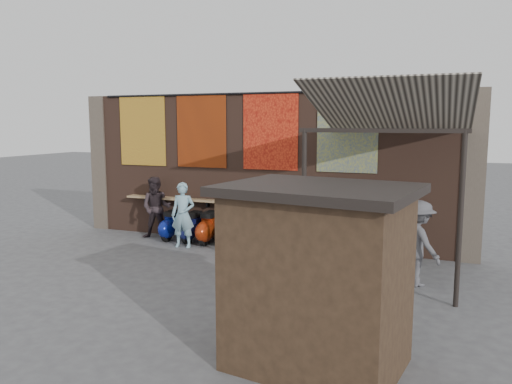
# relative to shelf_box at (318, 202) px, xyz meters

# --- Properties ---
(ground) EXTENTS (70.00, 70.00, 0.00)m
(ground) POSITION_rel_shelf_box_xyz_m (-1.65, -2.30, -1.26)
(ground) COLOR #474749
(ground) RESTS_ON ground
(brick_wall) EXTENTS (10.00, 0.40, 4.00)m
(brick_wall) POSITION_rel_shelf_box_xyz_m (-1.65, 0.40, 0.74)
(brick_wall) COLOR brown
(brick_wall) RESTS_ON ground
(pier_left) EXTENTS (0.50, 0.50, 4.00)m
(pier_left) POSITION_rel_shelf_box_xyz_m (-6.85, 0.40, 0.74)
(pier_left) COLOR #4C4238
(pier_left) RESTS_ON ground
(pier_right) EXTENTS (0.50, 0.50, 4.00)m
(pier_right) POSITION_rel_shelf_box_xyz_m (3.55, 0.40, 0.74)
(pier_right) COLOR #4C4238
(pier_right) RESTS_ON ground
(eating_counter) EXTENTS (8.00, 0.32, 0.05)m
(eating_counter) POSITION_rel_shelf_box_xyz_m (-1.65, 0.03, -0.16)
(eating_counter) COLOR #9E7A51
(eating_counter) RESTS_ON brick_wall
(shelf_box) EXTENTS (0.57, 0.31, 0.27)m
(shelf_box) POSITION_rel_shelf_box_xyz_m (0.00, 0.00, 0.00)
(shelf_box) COLOR white
(shelf_box) RESTS_ON eating_counter
(tapestry_redgold) EXTENTS (1.50, 0.02, 2.00)m
(tapestry_redgold) POSITION_rel_shelf_box_xyz_m (-5.25, 0.18, 1.74)
(tapestry_redgold) COLOR maroon
(tapestry_redgold) RESTS_ON brick_wall
(tapestry_sun) EXTENTS (1.50, 0.02, 2.00)m
(tapestry_sun) POSITION_rel_shelf_box_xyz_m (-3.35, 0.18, 1.74)
(tapestry_sun) COLOR #DF450D
(tapestry_sun) RESTS_ON brick_wall
(tapestry_orange) EXTENTS (1.50, 0.02, 2.00)m
(tapestry_orange) POSITION_rel_shelf_box_xyz_m (-1.35, 0.18, 1.74)
(tapestry_orange) COLOR red
(tapestry_orange) RESTS_ON brick_wall
(tapestry_multi) EXTENTS (1.50, 0.02, 2.00)m
(tapestry_multi) POSITION_rel_shelf_box_xyz_m (0.65, 0.18, 1.74)
(tapestry_multi) COLOR navy
(tapestry_multi) RESTS_ON brick_wall
(hang_rail) EXTENTS (9.50, 0.06, 0.06)m
(hang_rail) POSITION_rel_shelf_box_xyz_m (-1.65, 0.17, 2.72)
(hang_rail) COLOR black
(hang_rail) RESTS_ON brick_wall
(scooter_stool_0) EXTENTS (0.38, 0.84, 0.80)m
(scooter_stool_0) POSITION_rel_shelf_box_xyz_m (-4.07, -0.30, -0.86)
(scooter_stool_0) COLOR navy
(scooter_stool_0) RESTS_ON ground
(scooter_stool_1) EXTENTS (0.38, 0.85, 0.81)m
(scooter_stool_1) POSITION_rel_shelf_box_xyz_m (-3.42, -0.32, -0.86)
(scooter_stool_1) COLOR #13184A
(scooter_stool_1) RESTS_ON ground
(scooter_stool_2) EXTENTS (0.40, 0.89, 0.85)m
(scooter_stool_2) POSITION_rel_shelf_box_xyz_m (-2.91, -0.31, -0.84)
(scooter_stool_2) COLOR #94260B
(scooter_stool_2) RESTS_ON ground
(scooter_stool_3) EXTENTS (0.38, 0.84, 0.80)m
(scooter_stool_3) POSITION_rel_shelf_box_xyz_m (-2.32, -0.29, -0.86)
(scooter_stool_3) COLOR #0E4813
(scooter_stool_3) RESTS_ON ground
(scooter_stool_4) EXTENTS (0.38, 0.84, 0.79)m
(scooter_stool_4) POSITION_rel_shelf_box_xyz_m (-1.73, -0.33, -0.87)
(scooter_stool_4) COLOR navy
(scooter_stool_4) RESTS_ON ground
(scooter_stool_5) EXTENTS (0.34, 0.75, 0.71)m
(scooter_stool_5) POSITION_rel_shelf_box_xyz_m (-1.12, -0.30, -0.91)
(scooter_stool_5) COLOR black
(scooter_stool_5) RESTS_ON ground
(scooter_stool_6) EXTENTS (0.40, 0.89, 0.84)m
(scooter_stool_6) POSITION_rel_shelf_box_xyz_m (-0.52, -0.30, -0.84)
(scooter_stool_6) COLOR #9D2614
(scooter_stool_6) RESTS_ON ground
(scooter_stool_7) EXTENTS (0.37, 0.81, 0.77)m
(scooter_stool_7) POSITION_rel_shelf_box_xyz_m (0.07, -0.34, -0.88)
(scooter_stool_7) COLOR black
(scooter_stool_7) RESTS_ON ground
(scooter_stool_8) EXTENTS (0.36, 0.79, 0.75)m
(scooter_stool_8) POSITION_rel_shelf_box_xyz_m (0.71, -0.26, -0.89)
(scooter_stool_8) COLOR navy
(scooter_stool_8) RESTS_ON ground
(scooter_stool_9) EXTENTS (0.39, 0.87, 0.82)m
(scooter_stool_9) POSITION_rel_shelf_box_xyz_m (1.24, -0.33, -0.85)
(scooter_stool_9) COLOR #175C48
(scooter_stool_9) RESTS_ON ground
(diner_left) EXTENTS (0.68, 0.51, 1.70)m
(diner_left) POSITION_rel_shelf_box_xyz_m (-3.36, -0.90, -0.41)
(diner_left) COLOR #83AFBF
(diner_left) RESTS_ON ground
(diner_right) EXTENTS (0.99, 0.86, 1.73)m
(diner_right) POSITION_rel_shelf_box_xyz_m (-4.54, -0.30, -0.40)
(diner_right) COLOR #2D2326
(diner_right) RESTS_ON ground
(shopper_navy) EXTENTS (1.03, 1.01, 1.74)m
(shopper_navy) POSITION_rel_shelf_box_xyz_m (1.13, -1.44, -0.39)
(shopper_navy) COLOR black
(shopper_navy) RESTS_ON ground
(shopper_grey) EXTENTS (1.23, 1.23, 1.71)m
(shopper_grey) POSITION_rel_shelf_box_xyz_m (2.52, -1.90, -0.41)
(shopper_grey) COLOR #525156
(shopper_grey) RESTS_ON ground
(shopper_tan) EXTENTS (0.95, 0.82, 1.64)m
(shopper_tan) POSITION_rel_shelf_box_xyz_m (0.45, -2.41, -0.44)
(shopper_tan) COLOR #8E775A
(shopper_tan) RESTS_ON ground
(market_stall) EXTENTS (2.35, 1.91, 2.31)m
(market_stall) POSITION_rel_shelf_box_xyz_m (1.50, -5.89, -0.11)
(market_stall) COLOR black
(market_stall) RESTS_ON ground
(stall_roof) EXTENTS (2.64, 2.18, 0.12)m
(stall_roof) POSITION_rel_shelf_box_xyz_m (1.50, -5.89, 1.11)
(stall_roof) COLOR black
(stall_roof) RESTS_ON market_stall
(stall_sign) EXTENTS (1.19, 0.22, 0.50)m
(stall_sign) POSITION_rel_shelf_box_xyz_m (1.62, -5.07, 0.41)
(stall_sign) COLOR gold
(stall_sign) RESTS_ON market_stall
(stall_shelf) EXTENTS (1.76, 0.37, 0.06)m
(stall_shelf) POSITION_rel_shelf_box_xyz_m (1.62, -5.07, -0.42)
(stall_shelf) COLOR #473321
(stall_shelf) RESTS_ON market_stall
(awning_canvas) EXTENTS (3.20, 3.28, 0.97)m
(awning_canvas) POSITION_rel_shelf_box_xyz_m (1.85, -1.40, 2.29)
(awning_canvas) COLOR beige
(awning_canvas) RESTS_ON brick_wall
(awning_ledger) EXTENTS (3.30, 0.08, 0.12)m
(awning_ledger) POSITION_rel_shelf_box_xyz_m (1.85, 0.19, 2.69)
(awning_ledger) COLOR #33261C
(awning_ledger) RESTS_ON brick_wall
(awning_header) EXTENTS (3.00, 0.08, 0.08)m
(awning_header) POSITION_rel_shelf_box_xyz_m (1.85, -2.90, 1.82)
(awning_header) COLOR black
(awning_header) RESTS_ON awning_post_left
(awning_post_left) EXTENTS (0.09, 0.09, 3.10)m
(awning_post_left) POSITION_rel_shelf_box_xyz_m (0.45, -2.90, 0.29)
(awning_post_left) COLOR black
(awning_post_left) RESTS_ON ground
(awning_post_right) EXTENTS (0.09, 0.09, 3.10)m
(awning_post_right) POSITION_rel_shelf_box_xyz_m (3.25, -2.90, 0.29)
(awning_post_right) COLOR black
(awning_post_right) RESTS_ON ground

